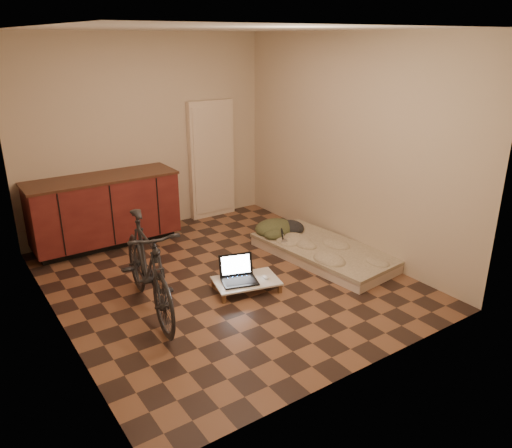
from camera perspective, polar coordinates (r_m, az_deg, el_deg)
room_shell at (r=5.14m, az=-3.87°, el=6.72°), size 3.50×4.00×2.60m
cabinets at (r=6.60m, az=-16.94°, el=1.48°), size 1.84×0.62×0.91m
appliance_panel at (r=7.34m, az=-5.11°, el=7.31°), size 0.70×0.10×1.70m
bicycle at (r=4.84m, az=-12.31°, el=-4.30°), size 0.70×1.69×1.06m
futon at (r=6.14m, az=7.78°, el=-3.15°), size 1.04×1.87×0.15m
clothing_pile at (r=6.47m, az=2.67°, el=0.12°), size 0.61×0.52×0.22m
headphones at (r=6.17m, az=3.09°, el=-1.31°), size 0.30×0.31×0.15m
lap_desk at (r=5.33m, az=-1.12°, el=-6.55°), size 0.76×0.58×0.11m
laptop at (r=5.30m, az=-2.03°, el=-5.93°), size 0.45×0.42×0.25m
mouse at (r=5.35m, az=1.11°, el=-6.08°), size 0.07×0.10×0.03m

